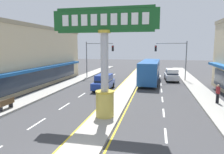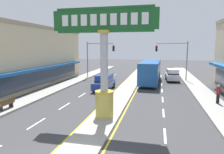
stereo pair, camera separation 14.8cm
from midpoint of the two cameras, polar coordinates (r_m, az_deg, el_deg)
name	(u,v)px [view 2 (the right image)]	position (r m, az deg, el deg)	size (l,w,h in m)	color
median_strip	(127,88)	(26.20, 4.34, -3.20)	(2.14, 52.00, 0.14)	#A39E93
sidewalk_left	(56,88)	(27.10, -15.23, -3.05)	(2.38, 60.00, 0.18)	#9E9B93
sidewalk_right	(205,96)	(24.50, 24.63, -4.72)	(2.38, 60.00, 0.18)	#9E9B93
lane_markings	(125,91)	(24.90, 3.87, -3.97)	(8.88, 52.00, 0.01)	silver
district_sign	(104,63)	(14.84, -1.91, 4.06)	(7.63, 1.40, 7.95)	gold
storefront_left	(14,56)	(30.85, -25.58, 5.20)	(9.90, 24.94, 8.10)	beige
traffic_light_left_side	(97,53)	(34.70, -4.04, 6.59)	(4.86, 0.46, 6.20)	slate
traffic_light_right_side	(175,54)	(33.17, 17.36, 6.15)	(4.86, 0.46, 6.20)	slate
suv_far_right_lane	(172,75)	(33.63, 16.61, 0.62)	(2.13, 4.68, 1.90)	white
bus_near_left_lane	(151,70)	(31.12, 10.87, 1.86)	(2.92, 11.28, 3.26)	#1E5199
suv_mid_left_lane	(104,82)	(25.56, -2.04, -1.39)	(2.02, 4.63, 1.90)	navy
street_bench	(6,104)	(19.23, -27.18, -6.63)	(0.48, 1.60, 0.88)	brown
pedestrian_far_side	(218,93)	(21.10, 27.72, -3.92)	(0.28, 0.43, 1.76)	black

